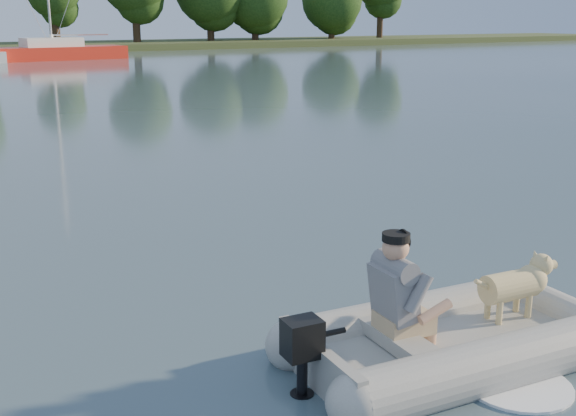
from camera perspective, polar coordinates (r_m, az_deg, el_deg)
water at (r=6.79m, az=7.16°, el=-10.84°), size 160.00×160.00×0.00m
dinghy at (r=6.55m, az=13.50°, el=-6.85°), size 4.48×3.08×1.31m
man at (r=6.14m, az=8.52°, el=-6.30°), size 0.72×0.63×1.02m
dog at (r=6.99m, az=17.09°, el=-6.28°), size 0.90×0.37×0.59m
outboard_motor at (r=5.85m, az=1.13°, el=-11.98°), size 0.41×0.30×0.74m
sailboat at (r=53.39m, az=-17.64°, el=11.68°), size 9.10×3.59×12.20m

